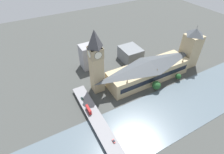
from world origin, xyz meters
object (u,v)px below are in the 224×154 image
Objects in this scene: double_decker_bus_mid at (89,109)px; car_northbound_mid at (82,98)px; clock_tower at (96,61)px; road_bridge at (108,139)px; victoria_tower at (191,48)px; car_southbound_mid at (114,141)px; parliament_hall at (149,70)px.

car_northbound_mid is (19.12, -0.40, -2.06)m from double_decker_bus_mid.
clock_tower reaches higher than road_bridge.
car_northbound_mid is at bearing 114.09° from clock_tower.
double_decker_bus_mid is at bearing 178.82° from car_northbound_mid.
clock_tower reaches higher than victoria_tower.
double_decker_bus_mid is at bearing 96.22° from victoria_tower.
car_southbound_mid is (-40.52, -5.94, -2.11)m from double_decker_bus_mid.
double_decker_bus_mid reaches higher than road_bridge.
clock_tower reaches higher than double_decker_bus_mid.
double_decker_bus_mid is (35.48, 2.78, 3.69)m from road_bridge.
parliament_hall is at bearing -101.66° from clock_tower.
victoria_tower is (-12.90, -128.85, -13.10)m from clock_tower.
parliament_hall is 98.93m from road_bridge.
clock_tower is at bearing -14.16° from car_southbound_mid.
parliament_hall is at bearing -58.09° from road_bridge.
parliament_hall is at bearing -91.71° from car_northbound_mid.
double_decker_bus_mid is (-29.50, 23.60, -31.88)m from clock_tower.
car_southbound_mid is (-59.64, -5.54, -0.05)m from car_northbound_mid.
clock_tower is 130.16m from victoria_tower.
clock_tower is 1.31× the size of victoria_tower.
car_northbound_mid is at bearing 2.51° from road_bridge.
victoria_tower is 0.38× the size of road_bridge.
clock_tower is at bearing -38.66° from double_decker_bus_mid.
road_bridge is 35.78m from double_decker_bus_mid.
road_bridge is 14.20× the size of double_decker_bus_mid.
clock_tower is 19.47× the size of car_southbound_mid.
car_southbound_mid reaches higher than road_bridge.
victoria_tower reaches higher than parliament_hall.
clock_tower reaches higher than car_northbound_mid.
car_northbound_mid is 1.05× the size of car_southbound_mid.
parliament_hall is at bearing 90.05° from victoria_tower.
double_decker_bus_mid is (-16.55, 86.34, -6.20)m from parliament_hall.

